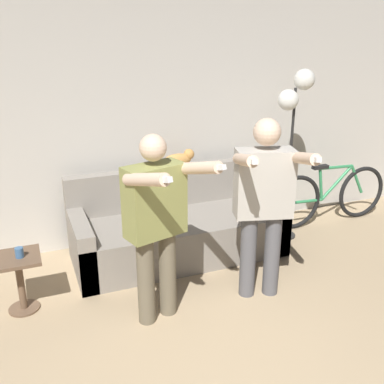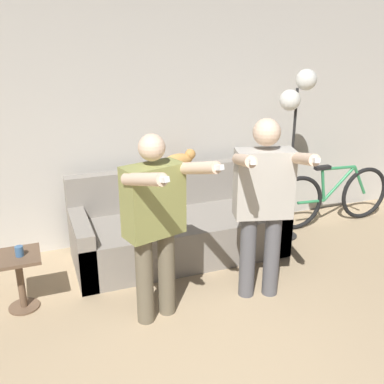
% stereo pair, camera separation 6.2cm
% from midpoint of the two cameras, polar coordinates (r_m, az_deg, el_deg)
% --- Properties ---
extents(wall_back, '(10.00, 0.05, 2.60)m').
position_cam_midpoint_polar(wall_back, '(4.87, -7.23, 8.38)').
color(wall_back, beige).
rests_on(wall_back, ground_plane).
extents(couch, '(2.17, 0.89, 0.87)m').
position_cam_midpoint_polar(couch, '(4.74, -1.36, -4.80)').
color(couch, gray).
rests_on(couch, ground_plane).
extents(person_left, '(0.65, 0.76, 1.56)m').
position_cam_midpoint_polar(person_left, '(3.46, -4.18, -3.21)').
color(person_left, '#6B604C').
rests_on(person_left, ground_plane).
extents(person_right, '(0.66, 0.76, 1.61)m').
position_cam_midpoint_polar(person_right, '(3.80, 9.54, -0.69)').
color(person_right, '#56565B').
rests_on(person_right, ground_plane).
extents(cat, '(0.44, 0.14, 0.18)m').
position_cam_midpoint_polar(cat, '(4.85, -1.08, 4.24)').
color(cat, tan).
rests_on(cat, couch).
extents(floor_lamp, '(0.40, 0.25, 1.88)m').
position_cam_midpoint_polar(floor_lamp, '(4.91, 13.55, 10.88)').
color(floor_lamp, black).
rests_on(floor_lamp, ground_plane).
extents(side_table, '(0.37, 0.37, 0.51)m').
position_cam_midpoint_polar(side_table, '(4.08, -20.69, -9.43)').
color(side_table, brown).
rests_on(side_table, ground_plane).
extents(cup, '(0.07, 0.07, 0.09)m').
position_cam_midpoint_polar(cup, '(3.97, -20.66, -7.05)').
color(cup, '#3D6693').
rests_on(cup, side_table).
extents(bicycle, '(1.64, 0.07, 0.76)m').
position_cam_midpoint_polar(bicycle, '(5.72, 17.66, -0.57)').
color(bicycle, black).
rests_on(bicycle, ground_plane).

